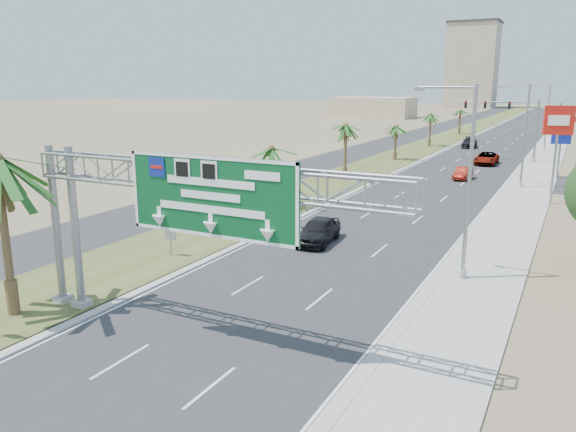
% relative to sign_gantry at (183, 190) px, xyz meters
% --- Properties ---
extents(road, '(12.00, 300.00, 0.02)m').
position_rel_sign_gantry_xyz_m(road, '(1.06, 100.07, -6.05)').
color(road, '#28282B').
rests_on(road, ground).
extents(sidewalk_right, '(4.00, 300.00, 0.10)m').
position_rel_sign_gantry_xyz_m(sidewalk_right, '(9.56, 100.07, -6.01)').
color(sidewalk_right, '#9E9B93').
rests_on(sidewalk_right, ground).
extents(median_grass, '(7.00, 300.00, 0.12)m').
position_rel_sign_gantry_xyz_m(median_grass, '(-8.94, 100.07, -6.00)').
color(median_grass, '#434F22').
rests_on(median_grass, ground).
extents(opposing_road, '(8.00, 300.00, 0.02)m').
position_rel_sign_gantry_xyz_m(opposing_road, '(-15.94, 100.07, -6.05)').
color(opposing_road, '#28282B').
rests_on(opposing_road, ground).
extents(sign_gantry, '(16.75, 1.24, 7.50)m').
position_rel_sign_gantry_xyz_m(sign_gantry, '(0.00, 0.00, 0.00)').
color(sign_gantry, gray).
rests_on(sign_gantry, ground).
extents(palm_row_b, '(3.99, 3.99, 5.95)m').
position_rel_sign_gantry_xyz_m(palm_row_b, '(-8.44, 22.07, -1.16)').
color(palm_row_b, brown).
rests_on(palm_row_b, ground).
extents(palm_row_c, '(3.99, 3.99, 6.75)m').
position_rel_sign_gantry_xyz_m(palm_row_c, '(-8.44, 38.07, -0.39)').
color(palm_row_c, brown).
rests_on(palm_row_c, ground).
extents(palm_row_d, '(3.99, 3.99, 5.45)m').
position_rel_sign_gantry_xyz_m(palm_row_d, '(-8.44, 56.07, -1.64)').
color(palm_row_d, brown).
rests_on(palm_row_d, ground).
extents(palm_row_e, '(3.99, 3.99, 6.15)m').
position_rel_sign_gantry_xyz_m(palm_row_e, '(-8.44, 75.07, -0.97)').
color(palm_row_e, brown).
rests_on(palm_row_e, ground).
extents(palm_row_f, '(3.99, 3.99, 5.75)m').
position_rel_sign_gantry_xyz_m(palm_row_f, '(-8.44, 100.07, -1.35)').
color(palm_row_f, brown).
rests_on(palm_row_f, ground).
extents(streetlight_near, '(3.27, 0.44, 10.00)m').
position_rel_sign_gantry_xyz_m(streetlight_near, '(8.36, 12.07, -1.36)').
color(streetlight_near, gray).
rests_on(streetlight_near, ground).
extents(streetlight_mid, '(3.27, 0.44, 10.00)m').
position_rel_sign_gantry_xyz_m(streetlight_mid, '(8.36, 42.07, -1.36)').
color(streetlight_mid, gray).
rests_on(streetlight_mid, ground).
extents(streetlight_far, '(3.27, 0.44, 10.00)m').
position_rel_sign_gantry_xyz_m(streetlight_far, '(8.36, 78.07, -1.36)').
color(streetlight_far, gray).
rests_on(streetlight_far, ground).
extents(signal_mast, '(10.28, 0.71, 8.00)m').
position_rel_sign_gantry_xyz_m(signal_mast, '(6.23, 62.05, -1.21)').
color(signal_mast, gray).
rests_on(signal_mast, ground).
extents(median_signback_b, '(0.75, 0.08, 2.08)m').
position_rel_sign_gantry_xyz_m(median_signback_b, '(-7.44, 8.07, -4.61)').
color(median_signback_b, gray).
rests_on(median_signback_b, ground).
extents(tower_distant, '(20.00, 16.00, 35.00)m').
position_rel_sign_gantry_xyz_m(tower_distant, '(-30.94, 240.07, 11.44)').
color(tower_distant, tan).
rests_on(tower_distant, ground).
extents(building_distant_left, '(24.00, 14.00, 6.00)m').
position_rel_sign_gantry_xyz_m(building_distant_left, '(-43.94, 150.07, -3.06)').
color(building_distant_left, tan).
rests_on(building_distant_left, ground).
extents(car_left_lane, '(2.41, 4.99, 1.64)m').
position_rel_sign_gantry_xyz_m(car_left_lane, '(-1.02, 14.93, -5.24)').
color(car_left_lane, black).
rests_on(car_left_lane, ground).
extents(car_mid_lane, '(1.51, 4.05, 1.32)m').
position_rel_sign_gantry_xyz_m(car_mid_lane, '(2.56, 44.61, -5.40)').
color(car_mid_lane, '#6A1109').
rests_on(car_mid_lane, ground).
extents(car_right_lane, '(2.65, 5.61, 1.55)m').
position_rel_sign_gantry_xyz_m(car_right_lane, '(3.06, 57.64, -5.28)').
color(car_right_lane, gray).
rests_on(car_right_lane, ground).
extents(car_far, '(2.83, 5.75, 1.61)m').
position_rel_sign_gantry_xyz_m(car_far, '(-2.37, 76.86, -5.25)').
color(car_far, black).
rests_on(car_far, ground).
extents(pole_sign_red_near, '(2.37, 1.07, 8.47)m').
position_rel_sign_gantry_xyz_m(pole_sign_red_near, '(11.60, 35.15, 0.56)').
color(pole_sign_red_near, gray).
rests_on(pole_sign_red_near, ground).
extents(pole_sign_blue, '(1.97, 1.00, 6.95)m').
position_rel_sign_gantry_xyz_m(pole_sign_blue, '(11.52, 49.85, -1.04)').
color(pole_sign_blue, gray).
rests_on(pole_sign_blue, ground).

